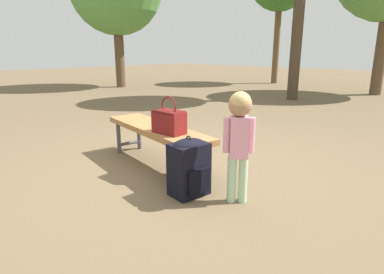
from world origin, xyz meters
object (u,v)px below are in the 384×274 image
object	(u,v)px
backpack_small	(194,159)
park_bench	(157,132)
handbag	(169,121)
backpack_large	(189,166)
child_standing	(239,130)

from	to	relation	value
backpack_small	park_bench	bearing A→B (deg)	-173.57
park_bench	backpack_small	xyz separation A→B (m)	(0.49, 0.06, -0.21)
park_bench	handbag	world-z (taller)	handbag
park_bench	backpack_small	bearing A→B (deg)	6.43
backpack_large	child_standing	bearing A→B (deg)	23.45
handbag	child_standing	bearing A→B (deg)	-1.27
backpack_large	park_bench	bearing A→B (deg)	158.56
handbag	backpack_large	xyz separation A→B (m)	(0.45, -0.19, -0.31)
backpack_large	backpack_small	distance (m)	0.45
park_bench	backpack_small	world-z (taller)	park_bench
park_bench	child_standing	world-z (taller)	child_standing
park_bench	backpack_large	bearing A→B (deg)	-21.44
backpack_large	handbag	bearing A→B (deg)	157.06
handbag	backpack_large	bearing A→B (deg)	-22.94
park_bench	handbag	bearing A→B (deg)	-19.23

